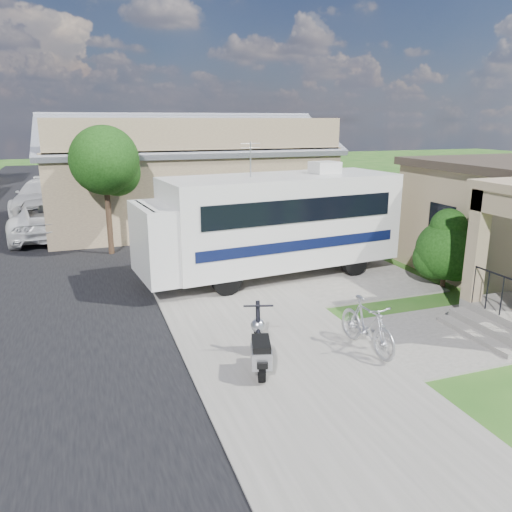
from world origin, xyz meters
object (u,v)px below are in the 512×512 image
object	(u,v)px
bicycle	(367,328)
pickup_truck	(46,217)
van	(42,196)
shrub	(447,247)
motorhome	(272,221)
garden_hose	(459,316)
scooter	(260,348)

from	to	relation	value
bicycle	pickup_truck	xyz separation A→B (m)	(-6.86, 13.91, 0.26)
van	shrub	bearing A→B (deg)	-46.39
motorhome	bicycle	distance (m)	5.73
pickup_truck	garden_hose	size ratio (longest dim) A/B	12.71
shrub	garden_hose	world-z (taller)	shrub
bicycle	van	size ratio (longest dim) A/B	0.32
shrub	van	bearing A→B (deg)	123.97
motorhome	shrub	bearing A→B (deg)	-36.91
motorhome	van	bearing A→B (deg)	110.17
shrub	pickup_truck	world-z (taller)	shrub
motorhome	van	xyz separation A→B (m)	(-7.38, 14.87, -0.93)
motorhome	van	size ratio (longest dim) A/B	1.44
motorhome	bicycle	world-z (taller)	motorhome
pickup_truck	garden_hose	bearing A→B (deg)	124.57
pickup_truck	van	world-z (taller)	van
shrub	pickup_truck	distance (m)	15.70
shrub	scooter	distance (m)	7.51
motorhome	garden_hose	size ratio (longest dim) A/B	17.92
bicycle	garden_hose	distance (m)	3.19
pickup_truck	van	xyz separation A→B (m)	(-0.49, 6.57, 0.02)
bicycle	garden_hose	world-z (taller)	bicycle
motorhome	van	distance (m)	16.63
shrub	scooter	world-z (taller)	shrub
shrub	garden_hose	size ratio (longest dim) A/B	5.08
van	garden_hose	distance (m)	22.32
motorhome	pickup_truck	world-z (taller)	motorhome
motorhome	shrub	size ratio (longest dim) A/B	3.53
van	scooter	bearing A→B (deg)	-66.79
motorhome	pickup_truck	size ratio (longest dim) A/B	1.41
scooter	garden_hose	bearing A→B (deg)	24.68
pickup_truck	shrub	bearing A→B (deg)	133.53
van	bicycle	bearing A→B (deg)	-60.63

